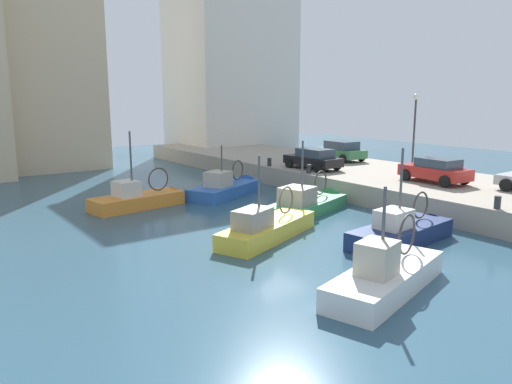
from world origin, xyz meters
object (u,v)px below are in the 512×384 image
at_px(parked_car_red, 436,170).
at_px(quay_streetlamp, 415,120).
at_px(fishing_boat_white, 390,284).
at_px(mooring_bollard_north, 269,162).
at_px(mooring_bollard_south, 498,202).
at_px(parked_car_black, 313,159).
at_px(mooring_bollard_mid, 309,169).
at_px(fishing_boat_yellow, 271,234).
at_px(fishing_boat_navy, 405,239).
at_px(parked_car_green, 340,151).
at_px(fishing_boat_green, 310,208).
at_px(fishing_boat_orange, 143,205).
at_px(fishing_boat_blue, 229,193).

relative_size(parked_car_red, quay_streetlamp, 0.80).
bearing_deg(fishing_boat_white, mooring_bollard_north, 64.01).
bearing_deg(mooring_bollard_north, mooring_bollard_south, -90.00).
height_order(parked_car_black, mooring_bollard_mid, parked_car_black).
bearing_deg(fishing_boat_yellow, fishing_boat_navy, -43.10).
bearing_deg(mooring_bollard_north, parked_car_green, -6.68).
xyz_separation_m(parked_car_black, mooring_bollard_south, (-1.47, -13.20, -0.42)).
xyz_separation_m(fishing_boat_white, fishing_boat_green, (5.09, 9.38, 0.02)).
relative_size(parked_car_red, parked_car_black, 0.97).
bearing_deg(fishing_boat_white, parked_car_green, 48.85).
xyz_separation_m(parked_car_black, mooring_bollard_mid, (-1.47, -1.20, -0.42)).
distance_m(fishing_boat_orange, mooring_bollard_north, 10.22).
bearing_deg(fishing_boat_blue, fishing_boat_navy, -87.54).
relative_size(fishing_boat_blue, quay_streetlamp, 1.31).
bearing_deg(fishing_boat_navy, fishing_boat_yellow, 136.90).
xyz_separation_m(fishing_boat_yellow, mooring_bollard_south, (7.93, -5.51, 1.35)).
relative_size(fishing_boat_yellow, parked_car_green, 1.60).
bearing_deg(parked_car_black, mooring_bollard_mid, -140.82).
height_order(fishing_boat_orange, fishing_boat_green, fishing_boat_orange).
xyz_separation_m(mooring_bollard_south, quay_streetlamp, (5.65, 8.63, 2.98)).
bearing_deg(fishing_boat_orange, fishing_boat_blue, 0.72).
height_order(fishing_boat_orange, mooring_bollard_mid, fishing_boat_orange).
bearing_deg(fishing_boat_navy, parked_car_green, 53.93).
bearing_deg(fishing_boat_yellow, fishing_boat_white, -93.91).
distance_m(fishing_boat_white, quay_streetlamp, 17.69).
bearing_deg(fishing_boat_navy, quay_streetlamp, 36.05).
xyz_separation_m(fishing_boat_orange, quay_streetlamp, (15.62, -5.62, 4.34)).
xyz_separation_m(fishing_boat_blue, mooring_bollard_north, (4.40, 1.68, 1.36)).
distance_m(fishing_boat_navy, quay_streetlamp, 12.54).
bearing_deg(mooring_bollard_north, fishing_boat_navy, -105.12).
bearing_deg(parked_car_green, fishing_boat_blue, -174.69).
xyz_separation_m(fishing_boat_green, quay_streetlamp, (8.96, 0.47, 4.31)).
bearing_deg(mooring_bollard_north, parked_car_red, -72.05).
relative_size(parked_car_black, mooring_bollard_south, 7.30).
relative_size(fishing_boat_white, parked_car_red, 1.67).
xyz_separation_m(fishing_boat_blue, fishing_boat_green, (1.10, -6.17, 0.02)).
height_order(fishing_boat_blue, parked_car_black, fishing_boat_blue).
xyz_separation_m(fishing_boat_white, parked_car_green, (14.43, 16.51, 1.81)).
bearing_deg(fishing_boat_navy, fishing_boat_white, -147.16).
bearing_deg(fishing_boat_navy, fishing_boat_green, 85.08).
bearing_deg(mooring_bollard_north, parked_car_black, -62.38).
distance_m(mooring_bollard_mid, quay_streetlamp, 7.22).
relative_size(parked_car_green, parked_car_red, 1.05).
relative_size(fishing_boat_green, mooring_bollard_mid, 11.57).
bearing_deg(fishing_boat_yellow, parked_car_black, 39.25).
height_order(fishing_boat_blue, mooring_bollard_south, fishing_boat_blue).
bearing_deg(mooring_bollard_mid, quay_streetlamp, -30.83).
bearing_deg(parked_car_red, mooring_bollard_mid, 117.53).
xyz_separation_m(fishing_boat_white, mooring_bollard_south, (8.39, 1.22, 1.35)).
distance_m(fishing_boat_yellow, fishing_boat_orange, 8.97).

